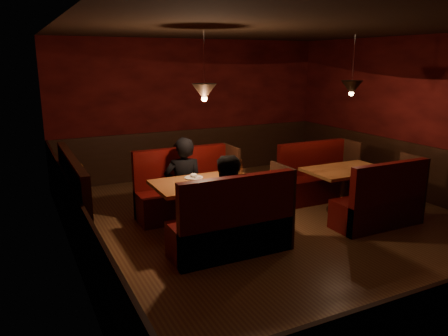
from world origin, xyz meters
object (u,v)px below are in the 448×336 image
main_bench_far (186,194)px  main_bench_near (234,229)px  second_table (345,180)px  main_table (206,193)px  second_bench_far (316,181)px  diner_a (183,168)px  diner_b (232,191)px  second_bench_near (381,206)px

main_bench_far → main_bench_near: same height
second_table → main_bench_near: bearing=-164.7°
main_table → second_bench_far: 2.55m
main_table → main_bench_far: size_ratio=0.91×
diner_a → second_table: bearing=175.2°
main_table → second_table: main_table is taller
second_table → diner_b: 2.44m
second_table → main_table: bearing=175.9°
second_table → second_bench_near: (0.03, -0.78, -0.22)m
second_bench_far → main_bench_near: bearing=-149.4°
second_bench_far → diner_b: diner_b is taller
diner_b → second_bench_near: bearing=-11.7°
second_bench_far → second_bench_near: (0.00, -1.57, 0.00)m
second_bench_far → second_bench_near: size_ratio=1.00×
second_bench_near → diner_b: size_ratio=0.88×
second_bench_near → diner_a: 3.07m
main_bench_near → diner_a: bearing=94.0°
second_bench_near → main_bench_far: bearing=143.8°
main_table → diner_a: (-0.09, 0.67, 0.23)m
second_table → diner_b: (-2.37, -0.50, 0.27)m
second_bench_near → diner_a: diner_a is taller
main_table → main_bench_near: main_bench_near is taller
diner_a → main_bench_near: bearing=107.6°
second_bench_far → diner_b: bearing=-151.8°
second_bench_far → main_table: bearing=-166.1°
second_bench_far → second_table: bearing=-92.2°
second_bench_far → main_bench_far: bearing=174.8°
diner_a → diner_b: diner_a is taller
main_table → diner_a: bearing=97.5°
main_table → second_bench_far: second_bench_far is taller
second_table → diner_a: 2.67m
main_bench_near → second_bench_far: main_bench_near is taller
main_bench_far → main_bench_near: bearing=-90.0°
main_table → second_table: (2.43, -0.17, -0.06)m
main_bench_far → second_table: main_bench_far is taller
second_table → main_bench_far: bearing=157.4°
second_bench_far → diner_a: size_ratio=0.86×
second_table → diner_a: bearing=161.6°
main_table → second_bench_near: (2.46, -0.96, -0.28)m
main_bench_near → second_table: (2.42, 0.66, 0.20)m
second_table → diner_b: size_ratio=0.80×
main_bench_near → second_table: 2.51m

